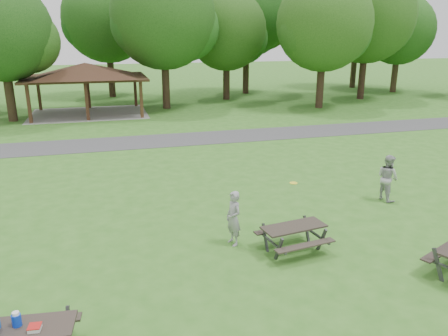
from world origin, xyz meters
TOP-DOWN VIEW (x-y plane):
  - ground at (0.00, 0.00)m, footprint 160.00×160.00m
  - asphalt_path at (0.00, 14.00)m, footprint 120.00×3.20m
  - pavilion at (-4.00, 24.00)m, footprint 8.60×7.01m
  - tree_row_d at (-8.92, 22.53)m, footprint 6.93×6.60m
  - tree_row_e at (2.10, 25.03)m, footprint 8.40×8.00m
  - tree_row_f at (8.09, 28.53)m, footprint 7.35×7.00m
  - tree_row_g at (14.09, 22.03)m, footprint 7.77×7.40m
  - tree_row_h at (20.10, 25.53)m, footprint 8.61×8.20m
  - tree_row_i at (26.08, 29.03)m, footprint 7.14×6.80m
  - tree_deep_b at (-1.90, 33.03)m, footprint 8.40×8.00m
  - tree_deep_c at (11.10, 32.03)m, footprint 8.82×8.40m
  - tree_deep_d at (24.10, 33.53)m, footprint 8.40×8.00m
  - picnic_table_near at (-4.85, -2.74)m, footprint 2.04×1.71m
  - picnic_table_middle at (1.90, 0.00)m, footprint 1.97×1.67m
  - frisbee_in_flight at (2.49, 1.45)m, footprint 0.29×0.29m
  - frisbee_thrower at (0.40, 0.83)m, footprint 0.52×0.66m
  - frisbee_catcher at (6.76, 2.71)m, footprint 0.76×0.91m

SIDE VIEW (x-z plane):
  - ground at x=0.00m, z-range 0.00..0.00m
  - asphalt_path at x=0.00m, z-range 0.00..0.02m
  - picnic_table_middle at x=1.90m, z-range 0.18..0.96m
  - picnic_table_near at x=-4.85m, z-range 0.10..1.41m
  - frisbee_thrower at x=0.40m, z-range 0.00..1.60m
  - frisbee_catcher at x=6.76m, z-range 0.00..1.69m
  - frisbee_in_flight at x=2.49m, z-range 1.45..1.47m
  - pavilion at x=-4.00m, z-range 1.18..4.94m
  - tree_row_d at x=-8.92m, z-range 1.13..10.41m
  - tree_row_f at x=8.09m, z-range 1.06..10.62m
  - tree_row_i at x=26.08m, z-range 1.15..10.67m
  - tree_row_g at x=14.09m, z-range 1.20..11.46m
  - tree_row_e at x=2.10m, z-range 1.27..12.29m
  - tree_deep_b at x=-1.90m, z-range 1.32..12.45m
  - tree_row_h at x=20.10m, z-range 1.34..12.71m
  - tree_deep_d at x=24.10m, z-range 1.39..12.66m
  - tree_deep_c at x=11.10m, z-range 1.49..13.39m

